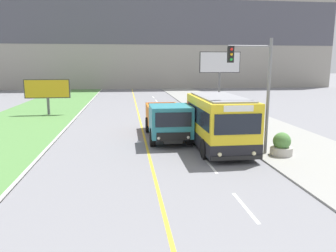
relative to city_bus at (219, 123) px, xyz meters
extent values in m
cube|color=silver|center=(-1.21, -7.41, -1.50)|extent=(0.12, 2.40, 0.01)
cube|color=silver|center=(-1.21, -2.81, -1.50)|extent=(0.12, 2.40, 0.01)
cube|color=silver|center=(-1.21, 1.79, -1.50)|extent=(0.12, 2.40, 0.01)
cube|color=silver|center=(-1.21, 6.39, -1.50)|extent=(0.12, 2.40, 0.01)
cube|color=silver|center=(-1.21, 10.99, -1.50)|extent=(0.12, 2.40, 0.01)
cube|color=silver|center=(-1.21, 15.59, -1.50)|extent=(0.12, 2.40, 0.01)
cube|color=silver|center=(-1.21, 20.19, -1.50)|extent=(0.12, 2.40, 0.01)
cube|color=silver|center=(-1.21, 24.79, -1.50)|extent=(0.12, 2.40, 0.01)
cube|color=silver|center=(-1.21, 29.39, -1.50)|extent=(0.12, 2.40, 0.01)
cube|color=gray|center=(-3.96, 49.10, 10.24)|extent=(80.00, 8.00, 23.48)
cube|color=#4C4C56|center=(-3.96, 45.08, 10.82)|extent=(80.00, 0.04, 8.22)
cube|color=yellow|center=(0.00, 0.00, 0.08)|extent=(2.55, 5.97, 2.62)
cube|color=black|center=(0.00, 0.00, -0.88)|extent=(2.57, 5.99, 0.70)
cube|color=black|center=(0.00, 0.00, 0.47)|extent=(2.57, 5.50, 0.92)
cube|color=gray|center=(0.00, 0.00, 1.43)|extent=(2.16, 5.38, 0.08)
cube|color=black|center=(0.00, -3.00, 0.47)|extent=(2.24, 0.04, 0.96)
cube|color=black|center=(0.00, -3.01, -1.13)|extent=(2.49, 0.06, 0.20)
sphere|color=#F4EAB2|center=(-0.83, -3.02, -0.93)|extent=(0.20, 0.20, 0.20)
sphere|color=#F4EAB2|center=(0.83, -3.02, -0.93)|extent=(0.20, 0.20, 0.20)
cube|color=white|center=(0.00, -3.00, 1.21)|extent=(1.40, 0.04, 0.28)
cylinder|color=black|center=(-1.21, -1.67, -1.00)|extent=(0.28, 1.00, 1.00)
cylinder|color=black|center=(1.21, -1.67, -1.00)|extent=(0.28, 1.00, 1.00)
cylinder|color=black|center=(-1.21, 1.92, -1.00)|extent=(0.28, 1.00, 1.00)
cylinder|color=black|center=(1.21, 1.92, -1.00)|extent=(0.28, 1.00, 1.00)
cube|color=black|center=(-2.53, 3.62, -1.06)|extent=(1.06, 6.79, 0.20)
cube|color=teal|center=(-2.53, 1.48, -0.07)|extent=(2.36, 2.52, 1.78)
cube|color=black|center=(-2.53, 0.20, 0.20)|extent=(2.00, 0.04, 0.80)
cube|color=black|center=(-2.53, 0.19, -0.74)|extent=(1.89, 0.06, 0.44)
sphere|color=silver|center=(-3.36, 0.18, -0.81)|extent=(0.18, 0.18, 0.18)
sphere|color=silver|center=(-1.70, 0.18, -0.81)|extent=(0.18, 0.18, 0.18)
cube|color=orange|center=(-2.53, 5.00, -0.90)|extent=(2.24, 4.02, 0.12)
cube|color=orange|center=(-3.59, 5.00, -0.29)|extent=(0.12, 4.02, 1.33)
cube|color=orange|center=(-1.47, 5.00, -0.29)|extent=(0.12, 4.02, 1.33)
cube|color=orange|center=(-2.53, 3.05, -0.29)|extent=(2.24, 0.12, 1.33)
cube|color=orange|center=(-2.53, 6.96, -0.29)|extent=(2.24, 0.12, 1.33)
cube|color=orange|center=(-2.53, 3.05, 0.50)|extent=(2.24, 0.12, 0.24)
cylinder|color=black|center=(-3.61, 1.23, -0.98)|extent=(0.30, 1.04, 1.04)
cylinder|color=black|center=(-1.45, 1.23, -0.98)|extent=(0.30, 1.04, 1.04)
cylinder|color=black|center=(-3.61, 5.20, -0.98)|extent=(0.30, 1.04, 1.04)
cylinder|color=black|center=(-1.45, 5.20, -0.98)|extent=(0.30, 1.04, 1.04)
cylinder|color=slate|center=(2.13, -1.34, 1.48)|extent=(0.16, 0.16, 5.97)
cylinder|color=slate|center=(1.03, -1.34, 4.06)|extent=(2.20, 0.10, 0.10)
cube|color=black|center=(0.07, -1.34, 3.66)|extent=(0.28, 0.24, 0.80)
sphere|color=red|center=(0.07, -1.47, 3.90)|extent=(0.14, 0.14, 0.14)
sphere|color=orange|center=(0.07, -1.47, 3.66)|extent=(0.14, 0.14, 0.14)
sphere|color=green|center=(0.07, -1.47, 3.42)|extent=(0.14, 0.14, 0.14)
cylinder|color=#59595B|center=(6.01, 21.03, 0.36)|extent=(0.24, 0.24, 3.74)
cube|color=#333333|center=(6.01, 21.03, 3.38)|extent=(4.90, 0.20, 2.46)
cube|color=silver|center=(6.01, 20.92, 3.38)|extent=(4.74, 0.02, 2.30)
cylinder|color=#59595B|center=(-12.31, 14.28, -0.68)|extent=(0.24, 0.24, 1.65)
cube|color=#333333|center=(-12.31, 14.28, 0.94)|extent=(4.09, 0.20, 1.76)
cube|color=gold|center=(-12.31, 14.17, 0.94)|extent=(3.93, 0.02, 1.60)
cylinder|color=#B7B2A8|center=(2.80, -1.80, -1.21)|extent=(1.12, 1.12, 0.43)
sphere|color=#518442|center=(2.80, -1.80, -0.68)|extent=(0.90, 0.90, 0.90)
cylinder|color=#B7B2A8|center=(2.95, 3.09, -1.22)|extent=(1.05, 1.05, 0.40)
sphere|color=#518442|center=(2.95, 3.09, -0.73)|extent=(0.84, 0.84, 0.84)
camera|label=1|loc=(-5.07, -17.25, 3.21)|focal=35.00mm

